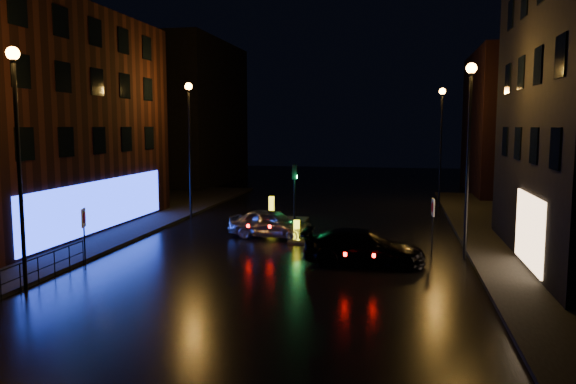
% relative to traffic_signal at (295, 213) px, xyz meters
% --- Properties ---
extents(ground, '(120.00, 120.00, 0.00)m').
position_rel_traffic_signal_xyz_m(ground, '(1.20, -14.00, -0.50)').
color(ground, black).
rests_on(ground, ground).
extents(pavement_left, '(12.00, 44.00, 0.15)m').
position_rel_traffic_signal_xyz_m(pavement_left, '(-12.80, -6.00, -0.43)').
color(pavement_left, black).
rests_on(pavement_left, ground).
extents(building_left, '(10.00, 18.00, 12.00)m').
position_rel_traffic_signal_xyz_m(building_left, '(-14.30, -6.00, 5.50)').
color(building_left, black).
rests_on(building_left, ground).
extents(building_far_left, '(8.00, 16.00, 14.00)m').
position_rel_traffic_signal_xyz_m(building_far_left, '(-14.80, 21.00, 6.50)').
color(building_far_left, black).
rests_on(building_far_left, ground).
extents(building_far_right, '(8.00, 14.00, 12.00)m').
position_rel_traffic_signal_xyz_m(building_far_right, '(16.20, 18.00, 5.50)').
color(building_far_right, black).
rests_on(building_far_right, ground).
extents(street_lamp_lnear, '(0.44, 0.44, 8.37)m').
position_rel_traffic_signal_xyz_m(street_lamp_lnear, '(-6.60, -16.00, 5.06)').
color(street_lamp_lnear, black).
rests_on(street_lamp_lnear, ground).
extents(street_lamp_lfar, '(0.44, 0.44, 8.37)m').
position_rel_traffic_signal_xyz_m(street_lamp_lfar, '(-6.60, -0.00, 5.06)').
color(street_lamp_lfar, black).
rests_on(street_lamp_lfar, ground).
extents(street_lamp_rnear, '(0.44, 0.44, 8.37)m').
position_rel_traffic_signal_xyz_m(street_lamp_rnear, '(9.00, -8.00, 5.06)').
color(street_lamp_rnear, black).
rests_on(street_lamp_rnear, ground).
extents(street_lamp_rfar, '(0.44, 0.44, 8.37)m').
position_rel_traffic_signal_xyz_m(street_lamp_rfar, '(9.00, 8.00, 5.06)').
color(street_lamp_rfar, black).
rests_on(street_lamp_rfar, ground).
extents(traffic_signal, '(1.40, 2.40, 3.45)m').
position_rel_traffic_signal_xyz_m(traffic_signal, '(0.00, 0.00, 0.00)').
color(traffic_signal, black).
rests_on(traffic_signal, ground).
extents(guard_railing, '(0.05, 6.04, 1.00)m').
position_rel_traffic_signal_xyz_m(guard_railing, '(-6.80, -15.00, 0.24)').
color(guard_railing, black).
rests_on(guard_railing, ground).
extents(silver_hatchback, '(4.51, 2.25, 1.48)m').
position_rel_traffic_signal_xyz_m(silver_hatchback, '(-0.31, -5.04, 0.24)').
color(silver_hatchback, '#A7A8AE').
rests_on(silver_hatchback, ground).
extents(dark_sedan, '(5.05, 2.07, 1.46)m').
position_rel_traffic_signal_xyz_m(dark_sedan, '(4.75, -9.95, 0.23)').
color(dark_sedan, black).
rests_on(dark_sedan, ground).
extents(bollard_near, '(0.95, 1.33, 1.10)m').
position_rel_traffic_signal_xyz_m(bollard_near, '(1.20, -5.93, -0.26)').
color(bollard_near, black).
rests_on(bollard_near, ground).
extents(bollard_far, '(1.03, 1.43, 1.18)m').
position_rel_traffic_signal_xyz_m(bollard_far, '(-1.97, 2.41, -0.24)').
color(bollard_far, black).
rests_on(bollard_far, ground).
extents(road_sign_left, '(0.23, 0.55, 2.34)m').
position_rel_traffic_signal_xyz_m(road_sign_left, '(-6.70, -12.02, 1.25)').
color(road_sign_left, black).
rests_on(road_sign_left, ground).
extents(road_sign_right, '(0.12, 0.59, 2.44)m').
position_rel_traffic_signal_xyz_m(road_sign_right, '(7.70, -6.65, 1.33)').
color(road_sign_right, black).
rests_on(road_sign_right, ground).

